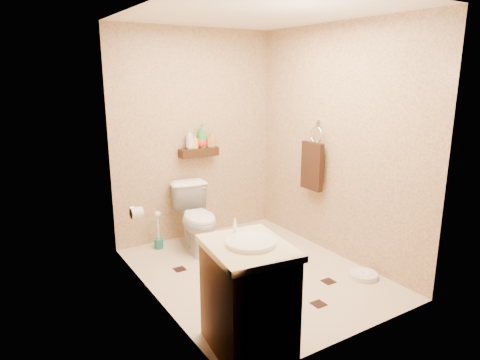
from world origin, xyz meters
TOP-DOWN VIEW (x-y plane):
  - ground at (0.00, 0.00)m, footprint 2.50×2.50m
  - wall_back at (0.00, 1.25)m, footprint 2.00×0.04m
  - wall_front at (0.00, -1.25)m, footprint 2.00×0.04m
  - wall_left at (-1.00, 0.00)m, footprint 0.04×2.50m
  - wall_right at (1.00, 0.00)m, footprint 0.04×2.50m
  - ceiling at (0.00, 0.00)m, footprint 2.00×2.50m
  - wall_shelf at (0.00, 1.17)m, footprint 0.46×0.14m
  - floor_accents at (0.01, -0.05)m, footprint 1.19×1.46m
  - toilet at (-0.21, 0.83)m, footprint 0.50×0.75m
  - vanity at (-0.70, -0.95)m, footprint 0.61×0.71m
  - bathroom_scale at (0.82, -0.64)m, footprint 0.31×0.31m
  - toilet_brush at (-0.57, 1.07)m, footprint 0.10×0.10m
  - towel_ring at (0.91, 0.25)m, footprint 0.12×0.30m
  - toilet_paper at (-0.94, 0.65)m, footprint 0.12×0.11m
  - bottle_a at (-0.11, 1.17)m, footprint 0.12×0.12m
  - bottle_b at (-0.05, 1.17)m, footprint 0.10×0.10m
  - bottle_c at (0.04, 1.17)m, footprint 0.16×0.16m
  - bottle_d at (0.04, 1.17)m, footprint 0.15×0.15m
  - bottle_e at (0.17, 1.17)m, footprint 0.12×0.12m

SIDE VIEW (x-z plane):
  - ground at x=0.00m, z-range 0.00..0.00m
  - floor_accents at x=0.01m, z-range 0.00..0.01m
  - bathroom_scale at x=0.82m, z-range 0.00..0.05m
  - toilet_brush at x=-0.57m, z-range -0.07..0.37m
  - toilet at x=-0.21m, z-range 0.00..0.72m
  - vanity at x=-0.70m, z-range -0.05..0.86m
  - toilet_paper at x=-0.94m, z-range 0.54..0.66m
  - towel_ring at x=0.91m, z-range 0.57..1.33m
  - wall_shelf at x=0.00m, z-range 0.97..1.07m
  - bottle_c at x=0.04m, z-range 1.07..1.23m
  - bottle_b at x=-0.05m, z-range 1.07..1.23m
  - bottle_e at x=0.17m, z-range 1.07..1.25m
  - bottle_a at x=-0.11m, z-range 1.07..1.30m
  - wall_back at x=0.00m, z-range 0.00..2.40m
  - wall_front at x=0.00m, z-range 0.00..2.40m
  - wall_left at x=-1.00m, z-range 0.00..2.40m
  - wall_right at x=1.00m, z-range 0.00..2.40m
  - bottle_d at x=0.04m, z-range 1.07..1.34m
  - ceiling at x=0.00m, z-range 2.39..2.41m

